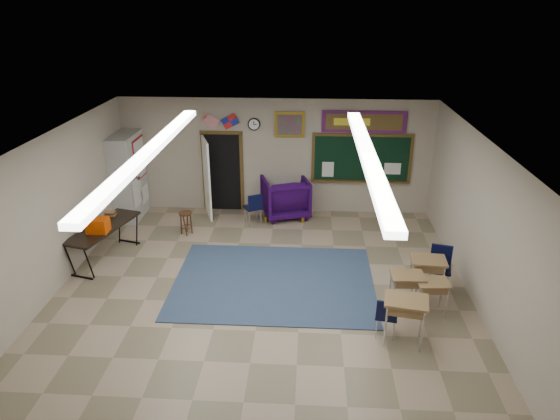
# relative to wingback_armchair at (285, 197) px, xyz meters

# --- Properties ---
(floor) EXTENTS (9.00, 9.00, 0.00)m
(floor) POSITION_rel_wingback_armchair_xyz_m (-0.26, -4.15, -0.52)
(floor) COLOR gray
(floor) RESTS_ON ground
(back_wall) EXTENTS (8.00, 0.04, 3.00)m
(back_wall) POSITION_rel_wingback_armchair_xyz_m (-0.26, 0.35, 0.98)
(back_wall) COLOR #AA9F8A
(back_wall) RESTS_ON floor
(left_wall) EXTENTS (0.04, 9.00, 3.00)m
(left_wall) POSITION_rel_wingback_armchair_xyz_m (-4.26, -4.15, 0.98)
(left_wall) COLOR #AA9F8A
(left_wall) RESTS_ON floor
(right_wall) EXTENTS (0.04, 9.00, 3.00)m
(right_wall) POSITION_rel_wingback_armchair_xyz_m (3.74, -4.15, 0.98)
(right_wall) COLOR #AA9F8A
(right_wall) RESTS_ON floor
(ceiling) EXTENTS (8.00, 9.00, 0.04)m
(ceiling) POSITION_rel_wingback_armchair_xyz_m (-0.26, -4.15, 2.48)
(ceiling) COLOR silver
(ceiling) RESTS_ON back_wall
(area_rug) EXTENTS (4.00, 3.00, 0.02)m
(area_rug) POSITION_rel_wingback_armchair_xyz_m (-0.06, -3.35, -0.51)
(area_rug) COLOR #30425B
(area_rug) RESTS_ON floor
(fluorescent_strips) EXTENTS (3.86, 6.00, 0.10)m
(fluorescent_strips) POSITION_rel_wingback_armchair_xyz_m (-0.26, -4.15, 2.42)
(fluorescent_strips) COLOR white
(fluorescent_strips) RESTS_ON ceiling
(doorway) EXTENTS (1.10, 0.89, 2.16)m
(doorway) POSITION_rel_wingback_armchair_xyz_m (-1.77, 0.20, 0.54)
(doorway) COLOR black
(doorway) RESTS_ON back_wall
(chalkboard) EXTENTS (2.55, 0.14, 1.30)m
(chalkboard) POSITION_rel_wingback_armchair_xyz_m (1.94, 0.31, 0.94)
(chalkboard) COLOR #523B17
(chalkboard) RESTS_ON back_wall
(bulletin_board) EXTENTS (2.10, 0.05, 0.55)m
(bulletin_board) POSITION_rel_wingback_armchair_xyz_m (1.94, 0.32, 1.93)
(bulletin_board) COLOR #A6160E
(bulletin_board) RESTS_ON back_wall
(framed_art_print) EXTENTS (0.75, 0.05, 0.65)m
(framed_art_print) POSITION_rel_wingback_armchair_xyz_m (0.09, 0.32, 1.83)
(framed_art_print) COLOR olive
(framed_art_print) RESTS_ON back_wall
(wall_clock) EXTENTS (0.32, 0.05, 0.32)m
(wall_clock) POSITION_rel_wingback_armchair_xyz_m (-0.81, 0.32, 1.83)
(wall_clock) COLOR black
(wall_clock) RESTS_ON back_wall
(wall_flags) EXTENTS (1.16, 0.06, 0.70)m
(wall_flags) POSITION_rel_wingback_armchair_xyz_m (-1.66, 0.29, 1.96)
(wall_flags) COLOR red
(wall_flags) RESTS_ON back_wall
(storage_cabinet) EXTENTS (0.59, 1.25, 2.20)m
(storage_cabinet) POSITION_rel_wingback_armchair_xyz_m (-3.98, -0.30, 0.58)
(storage_cabinet) COLOR #ABACA7
(storage_cabinet) RESTS_ON floor
(wingback_armchair) EXTENTS (1.39, 1.41, 1.04)m
(wingback_armchair) POSITION_rel_wingback_armchair_xyz_m (0.00, 0.00, 0.00)
(wingback_armchair) COLOR #200538
(wingback_armchair) RESTS_ON floor
(student_chair_reading) EXTENTS (0.57, 0.57, 0.84)m
(student_chair_reading) POSITION_rel_wingback_armchair_xyz_m (-0.79, -0.55, -0.10)
(student_chair_reading) COLOR black
(student_chair_reading) RESTS_ON floor
(student_chair_desk_a) EXTENTS (0.44, 0.44, 0.75)m
(student_chair_desk_a) POSITION_rel_wingback_armchair_xyz_m (1.95, -4.94, -0.14)
(student_chair_desk_a) COLOR black
(student_chair_desk_a) RESTS_ON floor
(student_chair_desk_b) EXTENTS (0.54, 0.54, 0.89)m
(student_chair_desk_b) POSITION_rel_wingback_armchair_xyz_m (3.16, -3.45, -0.08)
(student_chair_desk_b) COLOR black
(student_chair_desk_b) RESTS_ON floor
(student_desk_front_left) EXTENTS (0.61, 0.47, 0.71)m
(student_desk_front_left) POSITION_rel_wingback_armchair_xyz_m (2.41, -4.13, -0.12)
(student_desk_front_left) COLOR olive
(student_desk_front_left) RESTS_ON floor
(student_desk_front_right) EXTENTS (0.68, 0.53, 0.78)m
(student_desk_front_right) POSITION_rel_wingback_armchair_xyz_m (2.88, -3.65, -0.09)
(student_desk_front_right) COLOR olive
(student_desk_front_right) RESTS_ON floor
(student_desk_back_left) EXTENTS (0.77, 0.63, 0.83)m
(student_desk_back_left) POSITION_rel_wingback_armchair_xyz_m (2.21, -5.12, -0.06)
(student_desk_back_left) COLOR olive
(student_desk_back_left) RESTS_ON floor
(student_desk_back_right) EXTENTS (0.59, 0.47, 0.67)m
(student_desk_back_right) POSITION_rel_wingback_armchair_xyz_m (2.83, -4.28, -0.15)
(student_desk_back_right) COLOR olive
(student_desk_back_right) RESTS_ON floor
(folding_table) EXTENTS (1.11, 2.01, 1.09)m
(folding_table) POSITION_rel_wingback_armchair_xyz_m (-3.78, -2.62, -0.09)
(folding_table) COLOR black
(folding_table) RESTS_ON floor
(wooden_stool) EXTENTS (0.32, 0.32, 0.56)m
(wooden_stool) POSITION_rel_wingback_armchair_xyz_m (-2.33, -1.25, -0.23)
(wooden_stool) COLOR #462C15
(wooden_stool) RESTS_ON floor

